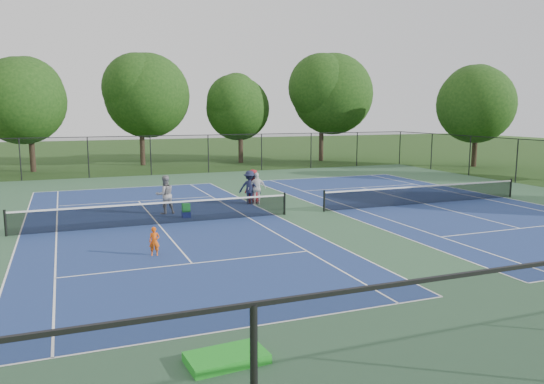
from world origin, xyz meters
name	(u,v)px	position (x,y,z in m)	size (l,w,h in m)	color
ground	(305,213)	(0.00, 0.00, 0.00)	(140.00, 140.00, 0.00)	#234716
court_pad	(305,213)	(0.00, 0.00, 0.00)	(36.00, 36.00, 0.01)	#2C4F33
tennis_court_left	(158,222)	(-7.00, 0.00, 0.10)	(12.00, 23.83, 1.07)	navy
tennis_court_right	(424,202)	(7.00, 0.00, 0.10)	(12.00, 23.83, 1.07)	navy
perimeter_fence	(305,180)	(0.00, 0.00, 1.60)	(36.08, 36.08, 3.02)	black
tree_back_a	(28,96)	(-13.00, 24.00, 6.04)	(6.80, 6.80, 9.15)	#2D2116
tree_back_b	(140,91)	(-4.00, 26.00, 6.60)	(7.60, 7.60, 10.03)	#2D2116
tree_back_c	(240,104)	(5.00, 25.00, 5.48)	(6.00, 6.00, 8.40)	#2D2116
tree_back_d	(322,90)	(13.00, 24.00, 6.82)	(7.80, 7.80, 10.37)	#2D2116
tree_side_e	(477,100)	(23.00, 14.00, 5.81)	(6.60, 6.60, 8.87)	#2D2116
child_player	(154,241)	(-7.96, -4.95, 0.50)	(0.36, 0.24, 1.00)	#EC550F
instructor	(165,195)	(-6.27, 2.32, 0.93)	(0.90, 0.70, 1.86)	gray
bystander_a	(257,188)	(-1.29, 3.19, 0.85)	(0.99, 0.41, 1.69)	silver
bystander_b	(250,187)	(-1.63, 3.35, 0.89)	(1.15, 0.66, 1.78)	#1A1E39
bystander_c	(253,186)	(-1.40, 3.48, 0.91)	(0.89, 0.58, 1.83)	maroon
ball_crate	(186,215)	(-5.54, 1.08, 0.14)	(0.37, 0.32, 0.27)	navy
ball_hopper	(186,208)	(-5.54, 1.08, 0.47)	(0.34, 0.28, 0.39)	green
green_tarp	(227,358)	(-7.92, -13.33, 0.10)	(1.56, 0.89, 0.19)	#16A022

